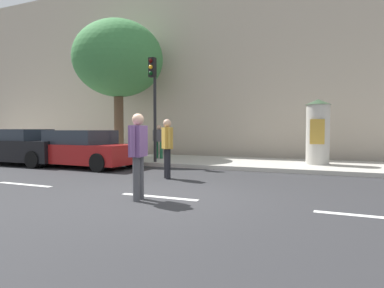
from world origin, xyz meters
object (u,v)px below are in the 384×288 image
pedestrian_in_red_top (138,149)px  street_tree (118,59)px  parked_car_red (84,149)px  traffic_light (153,92)px  pedestrian_with_backpack (167,144)px  poster_column (318,131)px  pedestrian_tallest (159,139)px  parked_car_blue (22,147)px

pedestrian_in_red_top → street_tree: bearing=128.2°
parked_car_red → traffic_light: bearing=33.9°
street_tree → pedestrian_with_backpack: size_ratio=3.75×
poster_column → street_tree: (-9.05, 0.21, 3.45)m
traffic_light → parked_car_red: bearing=-146.1°
pedestrian_with_backpack → pedestrian_tallest: 5.19m
poster_column → pedestrian_in_red_top: poster_column is taller
pedestrian_tallest → street_tree: bearing=171.8°
traffic_light → pedestrian_in_red_top: (2.93, -5.67, -1.86)m
pedestrian_tallest → parked_car_blue: size_ratio=0.35×
street_tree → pedestrian_in_red_top: 10.40m
parked_car_blue → street_tree: bearing=59.7°
poster_column → parked_car_blue: bearing=-162.8°
traffic_light → poster_column: 6.42m
poster_column → street_tree: street_tree is taller
poster_column → pedestrian_with_backpack: poster_column is taller
parked_car_blue → pedestrian_with_backpack: bearing=-8.5°
traffic_light → parked_car_blue: traffic_light is taller
poster_column → parked_car_blue: 11.74m
pedestrian_in_red_top → poster_column: bearing=67.6°
poster_column → pedestrian_in_red_top: bearing=-112.4°
pedestrian_tallest → parked_car_blue: pedestrian_tallest is taller
pedestrian_tallest → parked_car_red: (-1.55, -3.07, -0.33)m
pedestrian_in_red_top → parked_car_blue: (-8.15, 3.94, -0.34)m
street_tree → pedestrian_in_red_top: street_tree is taller
pedestrian_in_red_top → pedestrian_tallest: bearing=116.3°
pedestrian_in_red_top → parked_car_red: 6.63m
traffic_light → pedestrian_in_red_top: bearing=-62.7°
street_tree → poster_column: bearing=-1.3°
traffic_light → parked_car_red: size_ratio=0.99×
pedestrian_in_red_top → parked_car_red: bearing=140.7°
pedestrian_in_red_top → parked_car_blue: size_ratio=0.42×
traffic_light → pedestrian_in_red_top: size_ratio=2.32×
poster_column → pedestrian_with_backpack: bearing=-130.6°
pedestrian_in_red_top → pedestrian_tallest: (-3.58, 7.26, -0.03)m
traffic_light → pedestrian_with_backpack: 3.98m
parked_car_blue → pedestrian_tallest: bearing=36.0°
pedestrian_with_backpack → pedestrian_in_red_top: (0.84, -2.85, 0.02)m
pedestrian_with_backpack → street_tree: bearing=137.3°
street_tree → pedestrian_with_backpack: 7.98m
pedestrian_with_backpack → pedestrian_in_red_top: size_ratio=0.99×
parked_car_red → parked_car_blue: bearing=-175.3°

